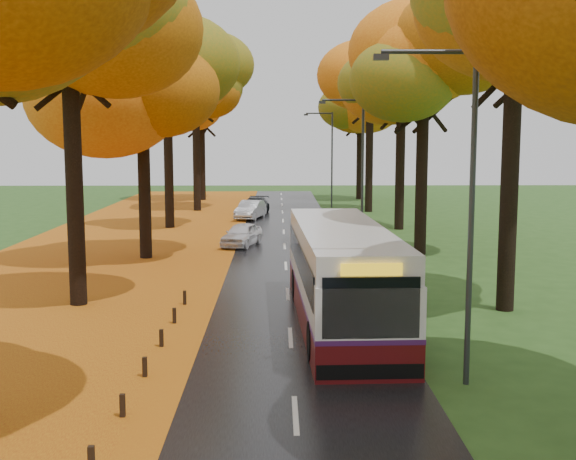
{
  "coord_description": "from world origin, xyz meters",
  "views": [
    {
      "loc": [
        -0.37,
        -8.84,
        5.97
      ],
      "look_at": [
        0.0,
        17.15,
        2.6
      ],
      "focal_mm": 45.0,
      "sensor_mm": 36.0,
      "label": 1
    }
  ],
  "objects_px": {
    "streetlamp_near": "(461,191)",
    "streetlamp_far": "(329,152)",
    "bus": "(341,272)",
    "car_dark": "(255,206)",
    "car_silver": "(250,210)",
    "car_white": "(242,234)",
    "streetlamp_mid": "(358,160)"
  },
  "relations": [
    {
      "from": "streetlamp_near",
      "to": "bus",
      "type": "distance_m",
      "value": 6.93
    },
    {
      "from": "bus",
      "to": "car_dark",
      "type": "height_order",
      "value": "bus"
    },
    {
      "from": "bus",
      "to": "streetlamp_near",
      "type": "bearing_deg",
      "value": -70.31
    },
    {
      "from": "streetlamp_near",
      "to": "bus",
      "type": "xyz_separation_m",
      "value": [
        -2.29,
        5.78,
        -3.05
      ]
    },
    {
      "from": "bus",
      "to": "streetlamp_far",
      "type": "bearing_deg",
      "value": 84.62
    },
    {
      "from": "streetlamp_mid",
      "to": "car_silver",
      "type": "bearing_deg",
      "value": 115.6
    },
    {
      "from": "bus",
      "to": "car_dark",
      "type": "distance_m",
      "value": 32.87
    },
    {
      "from": "streetlamp_near",
      "to": "car_dark",
      "type": "distance_m",
      "value": 39.11
    },
    {
      "from": "car_silver",
      "to": "car_dark",
      "type": "xyz_separation_m",
      "value": [
        0.24,
        3.28,
        -0.02
      ]
    },
    {
      "from": "streetlamp_far",
      "to": "bus",
      "type": "relative_size",
      "value": 0.67
    },
    {
      "from": "streetlamp_mid",
      "to": "bus",
      "type": "distance_m",
      "value": 16.66
    },
    {
      "from": "streetlamp_far",
      "to": "car_white",
      "type": "relative_size",
      "value": 2.16
    },
    {
      "from": "streetlamp_near",
      "to": "car_white",
      "type": "height_order",
      "value": "streetlamp_near"
    },
    {
      "from": "car_silver",
      "to": "streetlamp_near",
      "type": "bearing_deg",
      "value": -66.71
    },
    {
      "from": "streetlamp_far",
      "to": "car_silver",
      "type": "relative_size",
      "value": 1.97
    },
    {
      "from": "car_silver",
      "to": "bus",
      "type": "bearing_deg",
      "value": -69.11
    },
    {
      "from": "car_white",
      "to": "car_silver",
      "type": "distance_m",
      "value": 13.01
    },
    {
      "from": "bus",
      "to": "car_dark",
      "type": "xyz_separation_m",
      "value": [
        -3.77,
        32.64,
        -0.98
      ]
    },
    {
      "from": "streetlamp_near",
      "to": "streetlamp_far",
      "type": "distance_m",
      "value": 44.0
    },
    {
      "from": "car_dark",
      "to": "bus",
      "type": "bearing_deg",
      "value": -75.67
    },
    {
      "from": "car_dark",
      "to": "streetlamp_far",
      "type": "bearing_deg",
      "value": 50.37
    },
    {
      "from": "streetlamp_near",
      "to": "car_dark",
      "type": "height_order",
      "value": "streetlamp_near"
    },
    {
      "from": "bus",
      "to": "car_silver",
      "type": "relative_size",
      "value": 2.93
    },
    {
      "from": "bus",
      "to": "car_silver",
      "type": "height_order",
      "value": "bus"
    },
    {
      "from": "streetlamp_near",
      "to": "streetlamp_mid",
      "type": "relative_size",
      "value": 1.0
    },
    {
      "from": "streetlamp_near",
      "to": "bus",
      "type": "relative_size",
      "value": 0.67
    },
    {
      "from": "car_white",
      "to": "car_silver",
      "type": "relative_size",
      "value": 0.91
    },
    {
      "from": "car_white",
      "to": "car_dark",
      "type": "xyz_separation_m",
      "value": [
        0.22,
        16.29,
        0.01
      ]
    },
    {
      "from": "car_silver",
      "to": "streetlamp_mid",
      "type": "bearing_deg",
      "value": -51.27
    },
    {
      "from": "streetlamp_near",
      "to": "car_white",
      "type": "distance_m",
      "value": 23.36
    },
    {
      "from": "streetlamp_near",
      "to": "bus",
      "type": "bearing_deg",
      "value": 111.64
    },
    {
      "from": "streetlamp_far",
      "to": "car_silver",
      "type": "bearing_deg",
      "value": -125.41
    }
  ]
}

